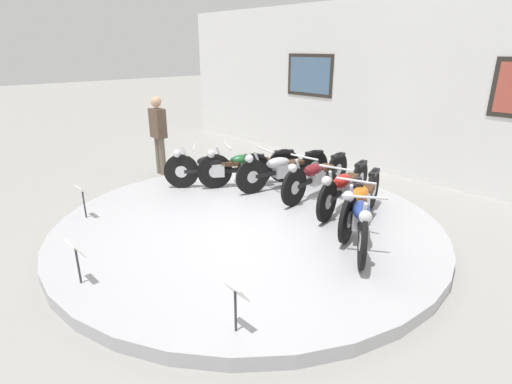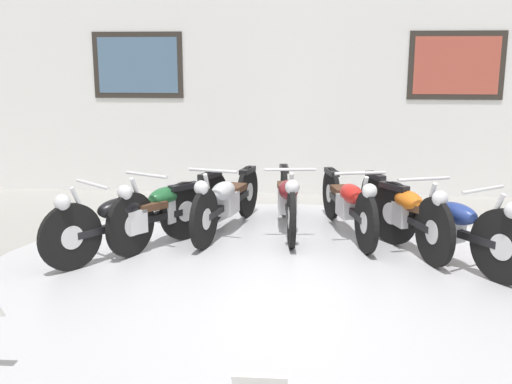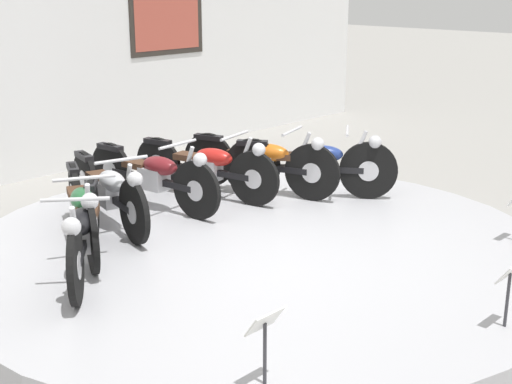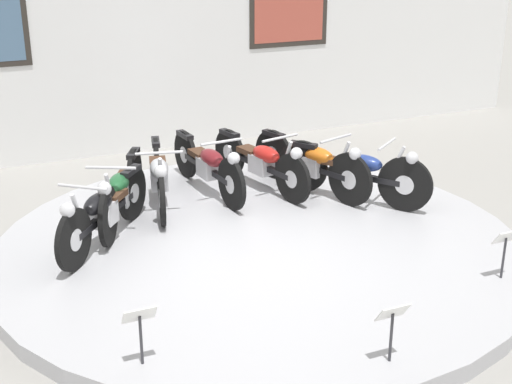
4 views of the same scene
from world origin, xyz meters
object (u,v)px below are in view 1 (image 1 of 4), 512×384
motorcycle_orange (361,199)px  motorcycle_red (344,186)px  info_placard_front_centre (76,254)px  motorcycle_blue (360,215)px  motorcycle_black (216,167)px  motorcycle_silver (282,168)px  info_placard_front_left (83,195)px  visitor_standing (158,131)px  motorcycle_maroon (316,175)px  info_placard_front_right (235,297)px  motorcycle_green (248,165)px

motorcycle_orange → motorcycle_red: bearing=147.0°
info_placard_front_centre → motorcycle_blue: bearing=63.4°
motorcycle_black → info_placard_front_centre: size_ratio=3.06×
motorcycle_silver → info_placard_front_left: size_ratio=3.78×
info_placard_front_centre → visitor_standing: 4.63m
visitor_standing → motorcycle_silver: bearing=18.3°
motorcycle_maroon → motorcycle_orange: 1.31m
motorcycle_silver → motorcycle_blue: 2.39m
motorcycle_red → info_placard_front_left: size_ratio=3.79×
motorcycle_black → info_placard_front_right: (3.34, -2.35, -0.02)m
motorcycle_red → motorcycle_blue: bearing=-45.0°
motorcycle_green → motorcycle_orange: motorcycle_orange is taller
motorcycle_green → info_placard_front_centre: (1.23, -3.61, -0.02)m
motorcycle_maroon → motorcycle_red: size_ratio=1.02×
motorcycle_blue → visitor_standing: visitor_standing is taller
motorcycle_black → visitor_standing: 1.96m
motorcycle_red → info_placard_front_right: motorcycle_red is taller
motorcycle_silver → motorcycle_red: bearing=-0.0°
motorcycle_silver → motorcycle_red: (1.36, -0.00, -0.00)m
motorcycle_maroon → visitor_standing: 3.64m
motorcycle_black → motorcycle_orange: motorcycle_orange is taller
motorcycle_maroon → motorcycle_orange: bearing=-21.5°
motorcycle_black → visitor_standing: bearing=-178.5°
info_placard_front_centre → motorcycle_silver: bearing=99.7°
motorcycle_red → info_placard_front_right: (1.11, -3.21, -0.01)m
motorcycle_black → motorcycle_orange: size_ratio=0.81×
motorcycle_maroon → info_placard_front_centre: (-0.00, -4.09, -0.02)m
motorcycle_blue → info_placard_front_left: size_ratio=3.25×
motorcycle_black → motorcycle_red: bearing=21.3°
motorcycle_black → motorcycle_silver: 1.23m
info_placard_front_left → visitor_standing: 2.87m
motorcycle_maroon → motorcycle_black: bearing=-147.4°
motorcycle_maroon → info_placard_front_centre: size_ratio=3.87×
motorcycle_green → motorcycle_red: motorcycle_green is taller
motorcycle_black → info_placard_front_centre: 3.46m
info_placard_front_centre → motorcycle_green: bearing=108.8°
visitor_standing → info_placard_front_centre: bearing=-41.3°
motorcycle_blue → info_placard_front_left: (-3.33, -2.35, -0.03)m
info_placard_front_left → visitor_standing: size_ratio=0.31×
motorcycle_blue → motorcycle_orange: bearing=122.1°
motorcycle_green → motorcycle_maroon: size_ratio=0.91×
motorcycle_silver → info_placard_front_centre: size_ratio=3.78×
motorcycle_green → motorcycle_orange: bearing=-0.0°
motorcycle_red → motorcycle_blue: (0.87, -0.87, 0.02)m
motorcycle_red → info_placard_front_centre: motorcycle_red is taller
motorcycle_red → info_placard_front_left: bearing=-127.5°
motorcycle_silver → motorcycle_maroon: bearing=10.5°
motorcycle_black → motorcycle_green: bearing=58.2°
motorcycle_orange → motorcycle_silver: bearing=169.4°
motorcycle_silver → motorcycle_orange: size_ratio=1.00×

